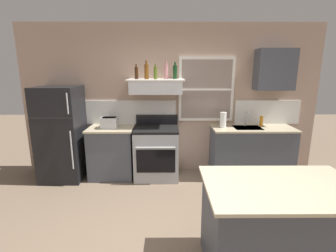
{
  "coord_description": "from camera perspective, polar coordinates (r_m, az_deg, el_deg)",
  "views": [
    {
      "loc": [
        -0.07,
        -2.33,
        1.93
      ],
      "look_at": [
        -0.05,
        1.2,
        1.1
      ],
      "focal_mm": 26.49,
      "sensor_mm": 36.0,
      "label": 1
    }
  ],
  "objects": [
    {
      "name": "ground_plane",
      "position": [
        3.02,
        1.23,
        -26.41
      ],
      "size": [
        16.0,
        16.0,
        0.0
      ],
      "primitive_type": "plane",
      "color": "#7A6651"
    },
    {
      "name": "kitchen_island",
      "position": [
        2.71,
        24.06,
        -20.94
      ],
      "size": [
        1.4,
        0.9,
        0.91
      ],
      "color": "#474C56",
      "rests_on": "ground_plane"
    },
    {
      "name": "dish_soap_bottle",
      "position": [
        4.74,
        20.67,
        1.06
      ],
      "size": [
        0.06,
        0.06,
        0.18
      ],
      "primitive_type": "cylinder",
      "color": "orange",
      "rests_on": "counter_right_with_sink"
    },
    {
      "name": "counter_right_with_sink",
      "position": [
        4.73,
        18.52,
        -5.62
      ],
      "size": [
        1.43,
        0.63,
        0.91
      ],
      "color": "#474C56",
      "rests_on": "ground_plane"
    },
    {
      "name": "bottle_dark_green_wine",
      "position": [
        4.33,
        1.61,
        12.36
      ],
      "size": [
        0.07,
        0.07,
        0.28
      ],
      "color": "#143819",
      "rests_on": "range_hood_shelf"
    },
    {
      "name": "back_wall",
      "position": [
        4.59,
        0.93,
        6.01
      ],
      "size": [
        5.4,
        0.11,
        2.7
      ],
      "color": "tan",
      "rests_on": "ground_plane"
    },
    {
      "name": "upper_cabinet_right",
      "position": [
        4.75,
        23.35,
        11.82
      ],
      "size": [
        0.64,
        0.32,
        0.7
      ],
      "color": "#474C56"
    },
    {
      "name": "sink_faucet",
      "position": [
        4.63,
        17.54,
        2.1
      ],
      "size": [
        0.03,
        0.17,
        0.28
      ],
      "color": "silver",
      "rests_on": "counter_right_with_sink"
    },
    {
      "name": "bottle_amber_wine",
      "position": [
        4.25,
        -4.97,
        12.41
      ],
      "size": [
        0.07,
        0.07,
        0.3
      ],
      "color": "brown",
      "rests_on": "range_hood_shelf"
    },
    {
      "name": "paper_towel_roll",
      "position": [
        4.43,
        12.56,
        1.39
      ],
      "size": [
        0.11,
        0.11,
        0.27
      ],
      "primitive_type": "cylinder",
      "color": "white",
      "rests_on": "counter_right_with_sink"
    },
    {
      "name": "counter_left_of_stove",
      "position": [
        4.58,
        -12.73,
        -5.87
      ],
      "size": [
        0.79,
        0.63,
        0.91
      ],
      "color": "#474C56",
      "rests_on": "ground_plane"
    },
    {
      "name": "toaster",
      "position": [
        4.4,
        -13.34,
        0.8
      ],
      "size": [
        0.3,
        0.2,
        0.19
      ],
      "color": "silver",
      "rests_on": "counter_left_of_stove"
    },
    {
      "name": "bottle_olive_oil_square",
      "position": [
        4.24,
        -2.91,
        12.16
      ],
      "size": [
        0.06,
        0.06,
        0.25
      ],
      "color": "#4C601E",
      "rests_on": "range_hood_shelf"
    },
    {
      "name": "stove_range",
      "position": [
        4.44,
        -2.65,
        -6.04
      ],
      "size": [
        0.76,
        0.69,
        1.09
      ],
      "color": "#9EA0A5",
      "rests_on": "ground_plane"
    },
    {
      "name": "bottle_rose_pink",
      "position": [
        4.34,
        -0.43,
        12.42
      ],
      "size": [
        0.07,
        0.07,
        0.29
      ],
      "color": "#C67F84",
      "rests_on": "range_hood_shelf"
    },
    {
      "name": "bottle_brown_stout",
      "position": [
        4.34,
        -7.29,
        12.05
      ],
      "size": [
        0.06,
        0.06,
        0.25
      ],
      "color": "#381E0F",
      "rests_on": "range_hood_shelf"
    },
    {
      "name": "range_hood_shelf",
      "position": [
        4.3,
        -2.77,
        9.14
      ],
      "size": [
        0.96,
        0.52,
        0.24
      ],
      "color": "silver"
    },
    {
      "name": "refrigerator",
      "position": [
        4.68,
        -23.32,
        -1.64
      ],
      "size": [
        0.7,
        0.72,
        1.63
      ],
      "color": "black",
      "rests_on": "ground_plane"
    }
  ]
}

